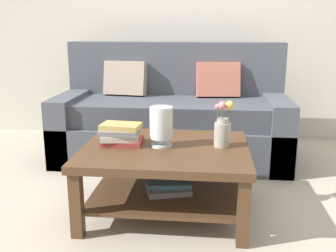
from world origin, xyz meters
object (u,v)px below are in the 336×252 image
object	(u,v)px
couch	(172,119)
glass_hurricane_vase	(161,124)
flower_pitcher	(223,128)
book_stack_main	(121,134)
coffee_table	(166,165)

from	to	relation	value
couch	glass_hurricane_vase	size ratio (longest dim) A/B	7.97
glass_hurricane_vase	flower_pitcher	distance (m)	0.40
flower_pitcher	couch	bearing A→B (deg)	111.31
book_stack_main	glass_hurricane_vase	size ratio (longest dim) A/B	1.07
coffee_table	couch	bearing A→B (deg)	93.37
coffee_table	book_stack_main	size ratio (longest dim) A/B	3.83
couch	coffee_table	distance (m)	1.16
glass_hurricane_vase	flower_pitcher	size ratio (longest dim) A/B	0.86
coffee_table	glass_hurricane_vase	world-z (taller)	glass_hurricane_vase
couch	glass_hurricane_vase	xyz separation A→B (m)	(0.04, -1.14, 0.24)
couch	flower_pitcher	xyz separation A→B (m)	(0.43, -1.11, 0.21)
glass_hurricane_vase	couch	bearing A→B (deg)	91.92
book_stack_main	coffee_table	bearing A→B (deg)	-4.95
book_stack_main	couch	bearing A→B (deg)	78.38
coffee_table	flower_pitcher	distance (m)	0.44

